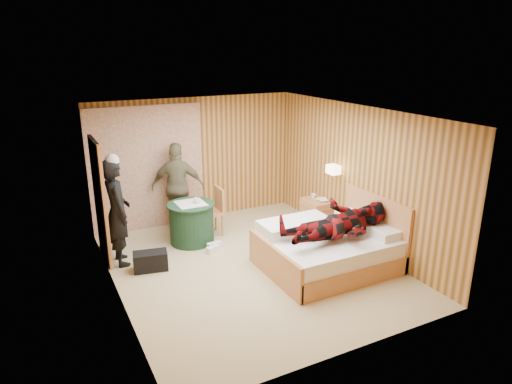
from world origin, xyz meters
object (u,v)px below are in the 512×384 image
man_at_table (178,187)px  wall_lamp (333,169)px  chair_near (214,208)px  man_on_bed (340,214)px  nightstand (317,214)px  bed (328,248)px  chair_far (180,203)px  round_table (192,223)px  woman_standing (117,212)px  duffel_bag (150,261)px

man_at_table → wall_lamp: bearing=171.3°
chair_near → man_on_bed: man_on_bed is taller
man_on_bed → nightstand: bearing=66.3°
bed → chair_far: size_ratio=2.17×
wall_lamp → chair_near: 2.33m
chair_far → round_table: bearing=-90.1°
woman_standing → man_on_bed: size_ratio=1.00×
duffel_bag → woman_standing: (-0.36, 0.49, 0.73)m
wall_lamp → man_on_bed: bearing=-121.7°
round_table → woman_standing: 1.44m
bed → round_table: size_ratio=2.36×
nightstand → man_on_bed: bearing=-113.7°
bed → round_table: bed is taller
nightstand → duffel_bag: nightstand is taller
chair_near → man_at_table: (-0.51, 0.55, 0.33)m
bed → woman_standing: woman_standing is taller
chair_near → nightstand: bearing=71.7°
man_at_table → bed: bearing=146.7°
woman_standing → man_at_table: size_ratio=1.03×
chair_near → man_at_table: size_ratio=0.53×
nightstand → duffel_bag: 3.38m
nightstand → round_table: bearing=168.5°
man_at_table → chair_near: bearing=157.8°
chair_far → duffel_bag: 1.76m
nightstand → chair_near: (-1.89, 0.65, 0.23)m
round_table → man_on_bed: 2.79m
duffel_bag → woman_standing: woman_standing is taller
man_at_table → round_table: bearing=114.8°
nightstand → chair_near: bearing=160.9°
round_table → wall_lamp: bearing=-20.2°
round_table → chair_near: bearing=17.5°
wall_lamp → man_at_table: man_at_table is taller
chair_near → woman_standing: woman_standing is taller
wall_lamp → man_on_bed: (-0.77, -1.25, -0.32)m
round_table → chair_far: chair_far is taller
wall_lamp → round_table: bearing=159.8°
man_at_table → man_on_bed: 3.32m
bed → duffel_bag: bearing=155.6°
round_table → duffel_bag: round_table is taller
duffel_bag → nightstand: bearing=15.6°
bed → chair_near: size_ratio=2.20×
chair_near → man_on_bed: 2.63m
bed → duffel_bag: bed is taller
round_table → bed: bearing=-49.5°
chair_far → man_at_table: bearing=89.7°
chair_far → chair_near: chair_far is taller
chair_near → duffel_bag: bearing=-57.9°
man_at_table → man_on_bed: size_ratio=0.97×
chair_far → chair_near: bearing=-45.1°
woman_standing → man_at_table: 1.64m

